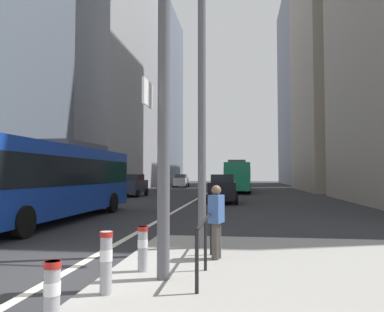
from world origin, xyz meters
TOP-DOWN VIEW (x-y plane):
  - ground_plane at (0.00, 20.00)m, footprint 160.00×160.00m
  - median_island at (5.50, -1.00)m, footprint 9.00×10.00m
  - lane_centre_line at (0.00, 30.00)m, footprint 0.20×80.00m
  - office_tower_left_mid at (-16.00, 41.70)m, footprint 12.64×25.16m
  - office_tower_left_far at (-16.00, 67.82)m, footprint 12.66×19.06m
  - office_tower_right_far at (17.00, 67.40)m, footprint 10.30×25.90m
  - city_bus_blue_oncoming at (-4.29, 7.64)m, footprint 2.78×12.17m
  - city_bus_red_receding at (2.97, 34.16)m, footprint 2.85×10.98m
  - city_bus_red_distant at (2.01, 57.17)m, footprint 2.73×11.34m
  - car_oncoming_mid at (-6.09, 25.27)m, footprint 2.06×4.16m
  - car_receding_near at (3.16, 45.34)m, footprint 2.09×4.42m
  - car_receding_far at (2.23, 18.81)m, footprint 2.06×4.55m
  - car_oncoming_far at (-5.28, 47.31)m, footprint 2.11×4.11m
  - traffic_signal_gantry at (-0.12, -0.59)m, footprint 6.67×0.65m
  - street_lamp_post at (2.51, 2.25)m, footprint 5.50×0.32m
  - bollard_left at (1.33, -2.92)m, footprint 0.20×0.20m
  - bollard_right at (1.44, -1.51)m, footprint 0.20×0.20m
  - bollard_back at (1.64, -0.12)m, footprint 0.20×0.20m
  - pedestrian_railing at (2.80, 0.77)m, footprint 0.06×4.19m
  - pedestrian_walking at (2.94, 1.07)m, footprint 0.34×0.43m

SIDE VIEW (x-z plane):
  - ground_plane at x=0.00m, z-range 0.00..0.00m
  - lane_centre_line at x=0.00m, z-range 0.00..0.01m
  - median_island at x=5.50m, z-range 0.00..0.15m
  - bollard_left at x=1.33m, z-range 0.20..1.01m
  - bollard_back at x=1.64m, z-range 0.20..1.02m
  - bollard_right at x=1.44m, z-range 0.20..1.14m
  - pedestrian_railing at x=2.80m, z-range 0.38..1.36m
  - car_oncoming_far at x=-5.28m, z-range 0.02..1.96m
  - car_oncoming_mid at x=-6.09m, z-range 0.02..1.96m
  - car_receding_near at x=3.16m, z-range 0.02..1.96m
  - car_receding_far at x=2.23m, z-range 0.02..1.96m
  - pedestrian_walking at x=2.94m, z-range 0.23..1.80m
  - city_bus_red_receding at x=2.97m, z-range 0.14..3.54m
  - city_bus_red_distant at x=2.01m, z-range 0.14..3.54m
  - city_bus_blue_oncoming at x=-4.29m, z-range 0.14..3.54m
  - traffic_signal_gantry at x=-0.12m, z-range 1.14..7.14m
  - street_lamp_post at x=2.51m, z-range 1.28..9.28m
  - office_tower_left_far at x=-16.00m, z-range 0.00..34.97m
  - office_tower_right_far at x=17.00m, z-range 0.00..37.53m
  - office_tower_left_mid at x=-16.00m, z-range 0.00..50.35m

